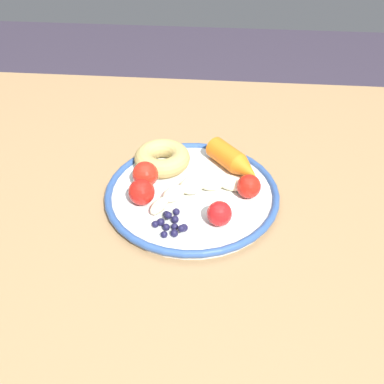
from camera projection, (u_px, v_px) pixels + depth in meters
dining_table at (214, 248)px, 0.72m from camera, size 1.21×0.99×0.71m
plate at (192, 193)px, 0.70m from camera, size 0.29×0.29×0.02m
banana at (194, 189)px, 0.69m from camera, size 0.15×0.10×0.03m
carrot_orange at (234, 161)px, 0.73m from camera, size 0.10×0.11×0.04m
donut at (162, 158)px, 0.75m from camera, size 0.14×0.14×0.03m
blueberry_pile at (171, 223)px, 0.63m from camera, size 0.05×0.06×0.02m
tomato_near at (142, 192)px, 0.67m from camera, size 0.04×0.04×0.04m
tomato_mid at (249, 186)px, 0.68m from camera, size 0.04×0.04×0.04m
tomato_far at (219, 214)px, 0.63m from camera, size 0.04×0.04×0.04m
tomato_extra at (145, 174)px, 0.70m from camera, size 0.04×0.04×0.04m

